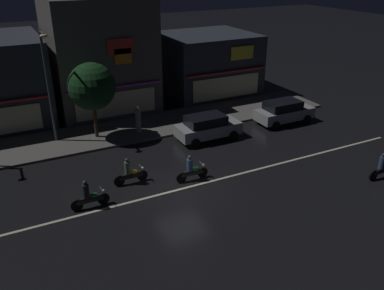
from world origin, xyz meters
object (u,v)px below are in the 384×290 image
object	(u,v)px
motorcycle_trailing_far	(130,173)
motorcycle_lead	(382,167)
motorcycle_following	(89,196)
pedestrian_on_sidewalk	(138,120)
parked_car_near_kerb	(208,127)
parked_car_trailing	(284,111)
streetlamp_mid	(47,79)
traffic_cone	(234,127)
motorcycle_opposite_lane	(191,170)

from	to	relation	value
motorcycle_trailing_far	motorcycle_lead	bearing A→B (deg)	-21.98
motorcycle_following	motorcycle_trailing_far	world-z (taller)	same
pedestrian_on_sidewalk	motorcycle_lead	size ratio (longest dim) A/B	0.96
pedestrian_on_sidewalk	motorcycle_following	distance (m)	9.27
parked_car_near_kerb	motorcycle_lead	size ratio (longest dim) A/B	2.26
parked_car_trailing	motorcycle_following	bearing A→B (deg)	-162.95
parked_car_trailing	streetlamp_mid	bearing A→B (deg)	166.47
motorcycle_lead	motorcycle_trailing_far	world-z (taller)	same
pedestrian_on_sidewalk	traffic_cone	bearing A→B (deg)	-105.02
motorcycle_opposite_lane	motorcycle_trailing_far	bearing A→B (deg)	160.91
motorcycle_trailing_far	motorcycle_following	bearing A→B (deg)	-149.51
parked_car_near_kerb	motorcycle_trailing_far	distance (m)	7.35
parked_car_near_kerb	motorcycle_lead	world-z (taller)	parked_car_near_kerb
streetlamp_mid	traffic_cone	world-z (taller)	streetlamp_mid
streetlamp_mid	motorcycle_lead	xyz separation A→B (m)	(15.10, -12.80, -3.71)
motorcycle_lead	motorcycle_opposite_lane	world-z (taller)	same
motorcycle_opposite_lane	motorcycle_trailing_far	world-z (taller)	same
streetlamp_mid	parked_car_trailing	size ratio (longest dim) A/B	1.66
parked_car_near_kerb	motorcycle_following	world-z (taller)	parked_car_near_kerb
parked_car_near_kerb	motorcycle_trailing_far	xyz separation A→B (m)	(-6.56, -3.31, -0.24)
pedestrian_on_sidewalk	motorcycle_following	xyz separation A→B (m)	(-5.29, -7.60, -0.35)
motorcycle_following	parked_car_near_kerb	bearing A→B (deg)	35.06
streetlamp_mid	motorcycle_following	size ratio (longest dim) A/B	3.75
pedestrian_on_sidewalk	streetlamp_mid	bearing A→B (deg)	88.43
pedestrian_on_sidewalk	motorcycle_trailing_far	size ratio (longest dim) A/B	0.96
parked_car_trailing	motorcycle_opposite_lane	distance (m)	10.90
parked_car_trailing	traffic_cone	world-z (taller)	parked_car_trailing
parked_car_trailing	traffic_cone	size ratio (longest dim) A/B	7.82
traffic_cone	motorcycle_lead	bearing A→B (deg)	-68.41
motorcycle_opposite_lane	motorcycle_trailing_far	distance (m)	3.31
motorcycle_lead	motorcycle_following	world-z (taller)	same
streetlamp_mid	motorcycle_following	world-z (taller)	streetlamp_mid
motorcycle_lead	motorcycle_trailing_far	distance (m)	13.75
motorcycle_lead	motorcycle_following	size ratio (longest dim) A/B	1.00
pedestrian_on_sidewalk	motorcycle_opposite_lane	world-z (taller)	pedestrian_on_sidewalk
streetlamp_mid	parked_car_near_kerb	distance (m)	10.50
streetlamp_mid	motorcycle_trailing_far	bearing A→B (deg)	-70.20
pedestrian_on_sidewalk	parked_car_trailing	xyz separation A→B (m)	(10.21, -2.84, -0.11)
streetlamp_mid	motorcycle_lead	bearing A→B (deg)	-40.29
parked_car_near_kerb	motorcycle_lead	distance (m)	10.77
parked_car_near_kerb	motorcycle_trailing_far	bearing A→B (deg)	26.76
motorcycle_following	traffic_cone	bearing A→B (deg)	31.68
parked_car_near_kerb	parked_car_trailing	bearing A→B (deg)	-179.18
pedestrian_on_sidewalk	parked_car_near_kerb	xyz separation A→B (m)	(3.80, -2.93, -0.11)
motorcycle_opposite_lane	motorcycle_trailing_far	xyz separation A→B (m)	(-3.09, 1.18, 0.00)
motorcycle_opposite_lane	traffic_cone	distance (m)	7.52
pedestrian_on_sidewalk	motorcycle_lead	world-z (taller)	pedestrian_on_sidewalk
motorcycle_trailing_far	parked_car_near_kerb	bearing A→B (deg)	29.09
pedestrian_on_sidewalk	motorcycle_trailing_far	distance (m)	6.84
pedestrian_on_sidewalk	parked_car_trailing	world-z (taller)	pedestrian_on_sidewalk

